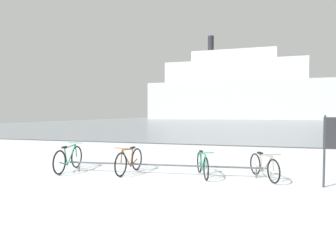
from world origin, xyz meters
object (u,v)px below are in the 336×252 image
Objects in this scene: bicycle_2 at (202,164)px; bicycle_3 at (264,166)px; bicycle_1 at (129,161)px; info_sign at (335,139)px; bicycle_0 at (69,159)px; ferry_ship at (236,91)px.

bicycle_3 is (1.65, 0.12, -0.00)m from bicycle_2.
bicycle_1 is 0.98× the size of info_sign.
bicycle_0 reaches higher than bicycle_3.
bicycle_1 is 1.09× the size of bicycle_2.
bicycle_1 is at bearing 5.38° from bicycle_0.
info_sign reaches higher than bicycle_0.
ferry_ship reaches higher than bicycle_0.
info_sign is (1.57, -0.50, 0.82)m from bicycle_3.
bicycle_2 is at bearing 4.18° from bicycle_1.
info_sign is at bearing -6.66° from bicycle_2.
ferry_ship reaches higher than bicycle_3.
ferry_ship reaches higher than bicycle_1.
ferry_ship is at bearing 92.47° from bicycle_3.
bicycle_0 reaches higher than bicycle_2.
info_sign is 0.03× the size of ferry_ship.
bicycle_2 is at bearing -175.73° from bicycle_3.
bicycle_1 is 1.12× the size of bicycle_3.
bicycle_3 is at bearing -87.53° from ferry_ship.
ferry_ship is (-4.99, 79.82, 7.27)m from info_sign.
bicycle_0 is 1.04× the size of bicycle_1.
info_sign is at bearing -17.59° from bicycle_3.
bicycle_0 is at bearing -175.39° from bicycle_3.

